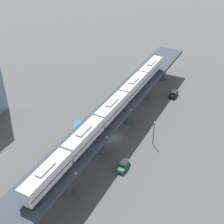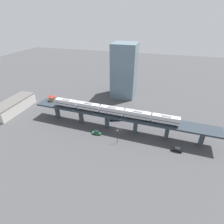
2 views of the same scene
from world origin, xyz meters
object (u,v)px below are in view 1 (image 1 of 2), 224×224
at_px(street_car_green, 123,165).
at_px(street_lamp, 154,131).
at_px(subway_train, 112,108).
at_px(street_car_black, 174,94).
at_px(delivery_truck, 78,132).

distance_m(street_car_green, street_lamp, 12.36).
bearing_deg(subway_train, street_car_black, -103.49).
distance_m(street_car_green, delivery_truck, 16.44).
height_order(subway_train, delivery_truck, subway_train).
bearing_deg(street_car_green, subway_train, -47.07).
relative_size(street_car_green, street_lamp, 0.64).
height_order(delivery_truck, street_lamp, street_lamp).
bearing_deg(street_car_green, delivery_truck, -20.64).
xyz_separation_m(subway_train, street_car_black, (-7.57, -31.53, -10.60)).
bearing_deg(street_lamp, street_car_black, -86.52).
distance_m(street_car_black, street_car_green, 37.76).
bearing_deg(delivery_truck, street_lamp, -163.21).
relative_size(subway_train, street_lamp, 9.00).
distance_m(subway_train, street_car_black, 34.12).
xyz_separation_m(subway_train, street_lamp, (-9.16, -5.27, -7.43)).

